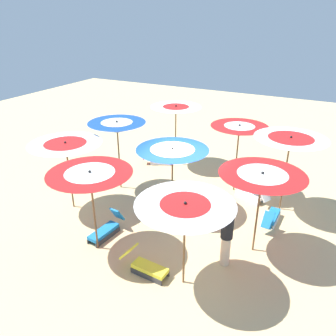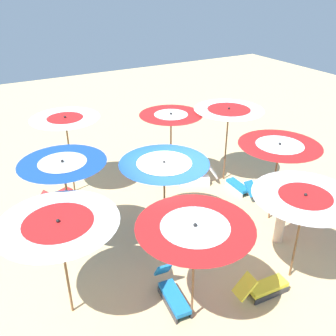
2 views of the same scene
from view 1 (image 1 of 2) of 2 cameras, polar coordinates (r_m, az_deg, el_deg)
name	(u,v)px [view 1 (image 1 of 2)]	position (r m, az deg, el deg)	size (l,w,h in m)	color
ground	(182,213)	(10.75, 2.37, -7.65)	(35.93, 35.93, 0.04)	#D1B57F
beach_umbrella_0	(290,144)	(10.55, 20.04, 3.86)	(2.14, 2.14, 2.50)	brown
beach_umbrella_1	(239,131)	(11.39, 12.01, 6.23)	(1.91, 1.91, 2.45)	brown
beach_umbrella_2	(176,110)	(13.33, 1.35, 9.79)	(2.00, 2.00, 2.50)	brown
beach_umbrella_3	(262,180)	(8.40, 15.66, -2.02)	(2.11, 2.11, 2.32)	brown
beach_umbrella_4	(172,154)	(10.08, 0.76, 2.45)	(2.21, 2.21, 2.12)	brown
beach_umbrella_5	(117,127)	(11.45, -8.67, 6.86)	(1.94, 1.94, 2.51)	brown
beach_umbrella_6	(185,211)	(7.13, 2.91, -7.36)	(2.16, 2.16, 2.19)	brown
beach_umbrella_7	(90,179)	(8.39, -13.08, -1.77)	(2.10, 2.10, 2.31)	brown
beach_umbrella_8	(66,149)	(10.59, -16.97, 3.10)	(2.20, 2.20, 2.27)	brown
lounger_0	(252,195)	(11.67, 14.09, -4.41)	(0.85, 1.27, 0.60)	silver
lounger_1	(158,160)	(14.00, -1.67, 1.45)	(0.76, 1.15, 0.52)	silver
lounger_2	(272,217)	(10.59, 17.21, -8.01)	(1.29, 0.36, 0.60)	silver
lounger_3	(170,214)	(10.26, 0.41, -7.89)	(1.15, 0.91, 0.59)	#333338
lounger_4	(146,266)	(8.44, -3.80, -16.24)	(0.45, 1.28, 0.66)	#333338
lounger_5	(106,229)	(9.77, -10.54, -10.23)	(1.26, 0.47, 0.66)	#333338
beachgoer_0	(227,234)	(8.37, 9.98, -10.99)	(0.30, 0.30, 1.72)	beige
beach_ball	(117,168)	(13.42, -8.68, -0.02)	(0.35, 0.35, 0.35)	white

